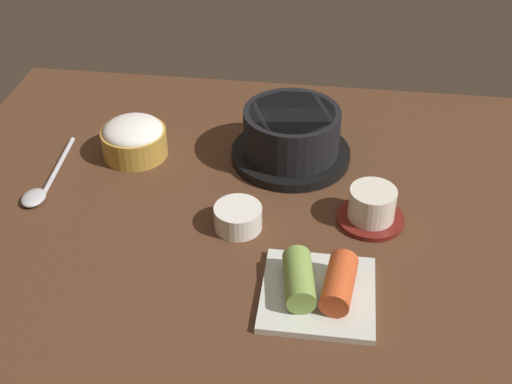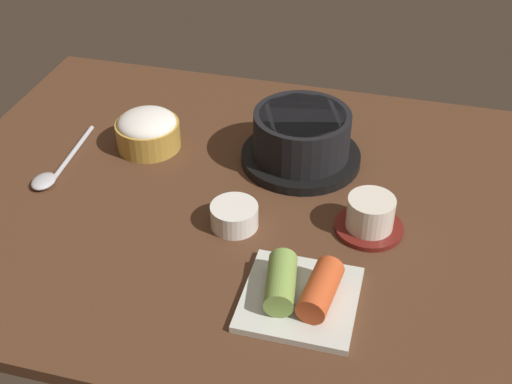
{
  "view_description": "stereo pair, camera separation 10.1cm",
  "coord_description": "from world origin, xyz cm",
  "px_view_note": "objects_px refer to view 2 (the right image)",
  "views": [
    {
      "loc": [
        12.65,
        -81.9,
        66.27
      ],
      "look_at": [
        2.0,
        -2.0,
        5.0
      ],
      "focal_mm": 47.55,
      "sensor_mm": 36.0,
      "label": 1
    },
    {
      "loc": [
        22.57,
        -79.93,
        66.27
      ],
      "look_at": [
        2.0,
        -2.0,
        5.0
      ],
      "focal_mm": 47.55,
      "sensor_mm": 36.0,
      "label": 2
    }
  ],
  "objects_px": {
    "stone_pot": "(302,139)",
    "rice_bowl": "(148,130)",
    "kimchi_plate": "(300,292)",
    "tea_cup_with_saucer": "(370,216)",
    "spoon": "(54,172)",
    "banchan_cup_center": "(235,215)"
  },
  "relations": [
    {
      "from": "stone_pot",
      "to": "kimchi_plate",
      "type": "xyz_separation_m",
      "value": [
        0.06,
        -0.31,
        -0.03
      ]
    },
    {
      "from": "stone_pot",
      "to": "rice_bowl",
      "type": "height_order",
      "value": "stone_pot"
    },
    {
      "from": "banchan_cup_center",
      "to": "tea_cup_with_saucer",
      "type": "bearing_deg",
      "value": 11.85
    },
    {
      "from": "rice_bowl",
      "to": "tea_cup_with_saucer",
      "type": "distance_m",
      "value": 0.41
    },
    {
      "from": "rice_bowl",
      "to": "kimchi_plate",
      "type": "bearing_deg",
      "value": -41.87
    },
    {
      "from": "rice_bowl",
      "to": "tea_cup_with_saucer",
      "type": "bearing_deg",
      "value": -17.71
    },
    {
      "from": "tea_cup_with_saucer",
      "to": "spoon",
      "type": "relative_size",
      "value": 0.51
    },
    {
      "from": "rice_bowl",
      "to": "banchan_cup_center",
      "type": "distance_m",
      "value": 0.26
    },
    {
      "from": "kimchi_plate",
      "to": "rice_bowl",
      "type": "bearing_deg",
      "value": 138.13
    },
    {
      "from": "stone_pot",
      "to": "banchan_cup_center",
      "type": "xyz_separation_m",
      "value": [
        -0.06,
        -0.19,
        -0.02
      ]
    },
    {
      "from": "tea_cup_with_saucer",
      "to": "kimchi_plate",
      "type": "bearing_deg",
      "value": -112.13
    },
    {
      "from": "stone_pot",
      "to": "kimchi_plate",
      "type": "relative_size",
      "value": 1.35
    },
    {
      "from": "stone_pot",
      "to": "tea_cup_with_saucer",
      "type": "xyz_separation_m",
      "value": [
        0.13,
        -0.15,
        -0.02
      ]
    },
    {
      "from": "tea_cup_with_saucer",
      "to": "kimchi_plate",
      "type": "height_order",
      "value": "tea_cup_with_saucer"
    },
    {
      "from": "banchan_cup_center",
      "to": "spoon",
      "type": "relative_size",
      "value": 0.36
    },
    {
      "from": "rice_bowl",
      "to": "banchan_cup_center",
      "type": "relative_size",
      "value": 1.54
    },
    {
      "from": "rice_bowl",
      "to": "spoon",
      "type": "bearing_deg",
      "value": -135.01
    },
    {
      "from": "banchan_cup_center",
      "to": "rice_bowl",
      "type": "bearing_deg",
      "value": 140.62
    },
    {
      "from": "stone_pot",
      "to": "tea_cup_with_saucer",
      "type": "relative_size",
      "value": 1.98
    },
    {
      "from": "rice_bowl",
      "to": "tea_cup_with_saucer",
      "type": "xyz_separation_m",
      "value": [
        0.39,
        -0.13,
        -0.01
      ]
    },
    {
      "from": "tea_cup_with_saucer",
      "to": "spoon",
      "type": "distance_m",
      "value": 0.51
    },
    {
      "from": "spoon",
      "to": "tea_cup_with_saucer",
      "type": "bearing_deg",
      "value": -0.86
    }
  ]
}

